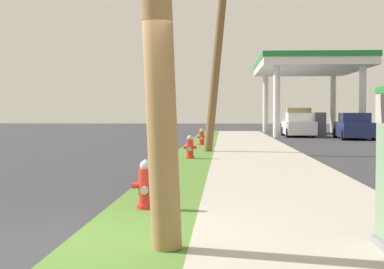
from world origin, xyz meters
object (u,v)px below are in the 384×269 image
fire_hydrant_third (202,138)px  car_white_by_near_pump (299,126)px  fire_hydrant_nearest (146,187)px  car_navy_by_far_pump (354,127)px  truck_tan_at_forecourt (299,121)px  utility_pole_midground (219,37)px  fire_hydrant_second (190,148)px

fire_hydrant_third → car_white_by_near_pump: bearing=64.3°
fire_hydrant_nearest → fire_hydrant_third: same height
car_navy_by_far_pump → truck_tan_at_forecourt: bearing=100.7°
fire_hydrant_third → utility_pole_midground: (0.81, -3.97, 4.02)m
utility_pole_midground → fire_hydrant_third: bearing=101.5°
fire_hydrant_third → truck_tan_at_forecourt: bearing=70.3°
car_white_by_near_pump → truck_tan_at_forecourt: bearing=82.4°
fire_hydrant_third → utility_pole_midground: size_ratio=0.09×
fire_hydrant_second → utility_pole_midground: utility_pole_midground is taller
utility_pole_midground → car_white_by_near_pump: bearing=72.6°
car_navy_by_far_pump → truck_tan_at_forecourt: size_ratio=0.85×
truck_tan_at_forecourt → fire_hydrant_nearest: bearing=-100.8°
utility_pole_midground → car_white_by_near_pump: 17.53m
utility_pole_midground → truck_tan_at_forecourt: utility_pole_midground is taller
utility_pole_midground → car_white_by_near_pump: (5.13, 16.34, -3.74)m
fire_hydrant_nearest → car_navy_by_far_pump: size_ratio=0.16×
car_white_by_near_pump → car_navy_by_far_pump: 4.50m
fire_hydrant_nearest → fire_hydrant_second: same height
fire_hydrant_third → fire_hydrant_nearest: bearing=-90.5°
car_navy_by_far_pump → fire_hydrant_second: bearing=-117.9°
fire_hydrant_second → fire_hydrant_third: (0.07, 7.85, 0.00)m
fire_hydrant_second → utility_pole_midground: 5.65m
fire_hydrant_third → utility_pole_midground: bearing=-78.5°
car_white_by_near_pump → truck_tan_at_forecourt: size_ratio=0.83×
fire_hydrant_nearest → fire_hydrant_second: bearing=89.4°
utility_pole_midground → car_navy_by_far_pump: utility_pole_midground is taller
fire_hydrant_nearest → utility_pole_midground: utility_pole_midground is taller
car_navy_by_far_pump → fire_hydrant_nearest: bearing=-108.7°
fire_hydrant_third → car_white_by_near_pump: 13.72m
fire_hydrant_nearest → fire_hydrant_third: bearing=89.5°
utility_pole_midground → truck_tan_at_forecourt: bearing=75.3°
car_white_by_near_pump → fire_hydrant_second: bearing=-106.6°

